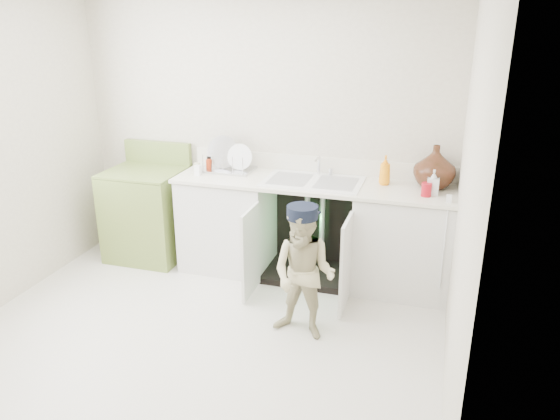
# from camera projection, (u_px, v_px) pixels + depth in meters

# --- Properties ---
(ground) EXTENTS (3.50, 3.50, 0.00)m
(ground) POSITION_uv_depth(u_px,v_px,m) (201.00, 335.00, 4.09)
(ground) COLOR #B8B0A2
(ground) RESTS_ON ground
(room_shell) EXTENTS (6.00, 5.50, 1.26)m
(room_shell) POSITION_uv_depth(u_px,v_px,m) (192.00, 175.00, 3.66)
(room_shell) COLOR beige
(room_shell) RESTS_ON ground
(counter_run) EXTENTS (2.44, 1.02, 1.26)m
(counter_run) POSITION_uv_depth(u_px,v_px,m) (316.00, 227.00, 4.85)
(counter_run) COLOR silver
(counter_run) RESTS_ON ground
(avocado_stove) EXTENTS (0.70, 0.65, 1.09)m
(avocado_stove) POSITION_uv_depth(u_px,v_px,m) (148.00, 212.00, 5.29)
(avocado_stove) COLOR olive
(avocado_stove) RESTS_ON ground
(repair_worker) EXTENTS (0.54, 0.85, 1.01)m
(repair_worker) POSITION_uv_depth(u_px,v_px,m) (304.00, 273.00, 3.93)
(repair_worker) COLOR tan
(repair_worker) RESTS_ON ground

